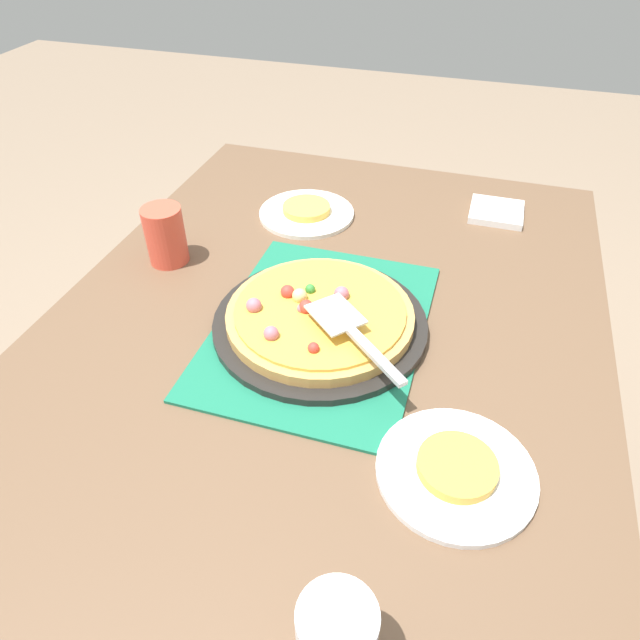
{
  "coord_description": "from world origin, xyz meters",
  "views": [
    {
      "loc": [
        -0.73,
        -0.22,
        1.42
      ],
      "look_at": [
        0.0,
        0.0,
        0.77
      ],
      "focal_mm": 31.72,
      "sensor_mm": 36.0,
      "label": 1
    }
  ],
  "objects_px": {
    "plate_near_left": "(456,472)",
    "pizza_server": "(351,331)",
    "served_slice_right": "(307,208)",
    "pizza": "(319,314)",
    "served_slice_left": "(457,466)",
    "pizza_pan": "(320,323)",
    "plate_far_right": "(307,213)",
    "napkin_stack": "(496,212)",
    "cup_corner": "(165,235)"
  },
  "relations": [
    {
      "from": "napkin_stack",
      "to": "served_slice_right",
      "type": "bearing_deg",
      "value": 107.24
    },
    {
      "from": "plate_near_left",
      "to": "served_slice_right",
      "type": "height_order",
      "value": "served_slice_right"
    },
    {
      "from": "plate_far_right",
      "to": "pizza_server",
      "type": "relative_size",
      "value": 1.1
    },
    {
      "from": "cup_corner",
      "to": "pizza_pan",
      "type": "bearing_deg",
      "value": -107.86
    },
    {
      "from": "served_slice_left",
      "to": "plate_far_right",
      "type": "bearing_deg",
      "value": 34.1
    },
    {
      "from": "pizza_pan",
      "to": "plate_far_right",
      "type": "bearing_deg",
      "value": 21.45
    },
    {
      "from": "pizza_pan",
      "to": "pizza",
      "type": "bearing_deg",
      "value": 105.31
    },
    {
      "from": "plate_far_right",
      "to": "served_slice_right",
      "type": "xyz_separation_m",
      "value": [
        0.0,
        0.0,
        0.01
      ]
    },
    {
      "from": "plate_near_left",
      "to": "pizza_server",
      "type": "xyz_separation_m",
      "value": [
        0.17,
        0.2,
        0.06
      ]
    },
    {
      "from": "served_slice_left",
      "to": "pizza_server",
      "type": "relative_size",
      "value": 0.55
    },
    {
      "from": "plate_far_right",
      "to": "cup_corner",
      "type": "distance_m",
      "value": 0.34
    },
    {
      "from": "plate_far_right",
      "to": "pizza",
      "type": "bearing_deg",
      "value": -158.82
    },
    {
      "from": "served_slice_left",
      "to": "served_slice_right",
      "type": "height_order",
      "value": "same"
    },
    {
      "from": "plate_near_left",
      "to": "pizza_server",
      "type": "height_order",
      "value": "pizza_server"
    },
    {
      "from": "pizza",
      "to": "served_slice_right",
      "type": "xyz_separation_m",
      "value": [
        0.38,
        0.15,
        -0.02
      ]
    },
    {
      "from": "pizza",
      "to": "pizza_pan",
      "type": "bearing_deg",
      "value": -74.69
    },
    {
      "from": "served_slice_left",
      "to": "napkin_stack",
      "type": "relative_size",
      "value": 0.92
    },
    {
      "from": "served_slice_left",
      "to": "served_slice_right",
      "type": "distance_m",
      "value": 0.74
    },
    {
      "from": "napkin_stack",
      "to": "cup_corner",
      "type": "bearing_deg",
      "value": 121.49
    },
    {
      "from": "cup_corner",
      "to": "napkin_stack",
      "type": "relative_size",
      "value": 1.0
    },
    {
      "from": "plate_far_right",
      "to": "pizza_server",
      "type": "bearing_deg",
      "value": -153.5
    },
    {
      "from": "served_slice_left",
      "to": "cup_corner",
      "type": "height_order",
      "value": "cup_corner"
    },
    {
      "from": "pizza",
      "to": "served_slice_left",
      "type": "bearing_deg",
      "value": -131.33
    },
    {
      "from": "pizza_pan",
      "to": "cup_corner",
      "type": "xyz_separation_m",
      "value": [
        0.12,
        0.36,
        0.05
      ]
    },
    {
      "from": "served_slice_left",
      "to": "plate_near_left",
      "type": "bearing_deg",
      "value": 0.0
    },
    {
      "from": "pizza_server",
      "to": "napkin_stack",
      "type": "height_order",
      "value": "pizza_server"
    },
    {
      "from": "plate_far_right",
      "to": "served_slice_right",
      "type": "relative_size",
      "value": 2.0
    },
    {
      "from": "pizza_pan",
      "to": "pizza_server",
      "type": "bearing_deg",
      "value": -132.18
    },
    {
      "from": "pizza_pan",
      "to": "served_slice_left",
      "type": "distance_m",
      "value": 0.36
    },
    {
      "from": "served_slice_left",
      "to": "pizza_server",
      "type": "bearing_deg",
      "value": 48.64
    },
    {
      "from": "pizza",
      "to": "plate_near_left",
      "type": "relative_size",
      "value": 1.5
    },
    {
      "from": "pizza_server",
      "to": "cup_corner",
      "type": "bearing_deg",
      "value": 67.24
    },
    {
      "from": "pizza_pan",
      "to": "served_slice_left",
      "type": "bearing_deg",
      "value": -131.58
    },
    {
      "from": "napkin_stack",
      "to": "plate_near_left",
      "type": "bearing_deg",
      "value": 179.44
    },
    {
      "from": "pizza_server",
      "to": "plate_near_left",
      "type": "bearing_deg",
      "value": -131.36
    },
    {
      "from": "served_slice_left",
      "to": "cup_corner",
      "type": "bearing_deg",
      "value": 60.65
    },
    {
      "from": "cup_corner",
      "to": "napkin_stack",
      "type": "xyz_separation_m",
      "value": [
        0.39,
        -0.64,
        -0.05
      ]
    },
    {
      "from": "pizza_pan",
      "to": "plate_far_right",
      "type": "distance_m",
      "value": 0.4
    },
    {
      "from": "served_slice_left",
      "to": "served_slice_right",
      "type": "relative_size",
      "value": 1.0
    },
    {
      "from": "pizza_server",
      "to": "napkin_stack",
      "type": "xyz_separation_m",
      "value": [
        0.57,
        -0.2,
        -0.06
      ]
    },
    {
      "from": "pizza_pan",
      "to": "napkin_stack",
      "type": "height_order",
      "value": "pizza_pan"
    },
    {
      "from": "pizza_pan",
      "to": "pizza",
      "type": "relative_size",
      "value": 1.15
    },
    {
      "from": "plate_far_right",
      "to": "served_slice_left",
      "type": "bearing_deg",
      "value": -145.9
    },
    {
      "from": "served_slice_left",
      "to": "served_slice_right",
      "type": "xyz_separation_m",
      "value": [
        0.61,
        0.42,
        0.0
      ]
    },
    {
      "from": "cup_corner",
      "to": "pizza_server",
      "type": "bearing_deg",
      "value": -112.76
    },
    {
      "from": "pizza_pan",
      "to": "plate_far_right",
      "type": "height_order",
      "value": "pizza_pan"
    },
    {
      "from": "served_slice_right",
      "to": "pizza",
      "type": "bearing_deg",
      "value": -158.82
    },
    {
      "from": "plate_far_right",
      "to": "served_slice_left",
      "type": "relative_size",
      "value": 2.0
    },
    {
      "from": "pizza",
      "to": "served_slice_left",
      "type": "height_order",
      "value": "pizza"
    },
    {
      "from": "plate_near_left",
      "to": "pizza_server",
      "type": "distance_m",
      "value": 0.27
    }
  ]
}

